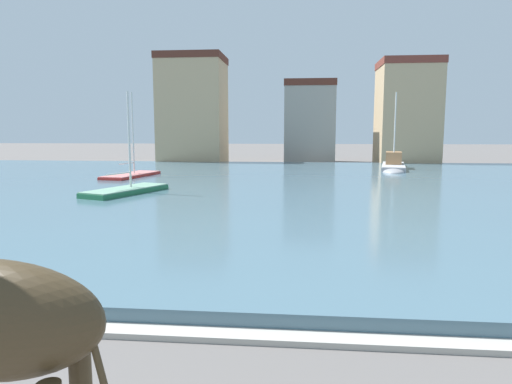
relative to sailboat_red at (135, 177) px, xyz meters
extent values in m
cube|color=#476675|center=(12.63, -4.16, -0.14)|extent=(83.95, 44.05, 0.41)
cube|color=#ADA89E|center=(12.63, -26.43, -0.29)|extent=(83.95, 0.50, 0.12)
cylinder|color=#42331E|center=(11.53, -31.59, 1.84)|extent=(0.24, 0.05, 0.90)
cube|color=red|center=(-0.10, -0.59, -0.06)|extent=(2.92, 6.20, 0.58)
ellipsoid|color=red|center=(0.37, 2.20, -0.06)|extent=(2.08, 2.35, 0.55)
cube|color=#C7716E|center=(-0.10, -0.59, 0.26)|extent=(2.86, 6.07, 0.06)
cylinder|color=silver|center=(-0.03, -0.15, 3.37)|extent=(0.12, 0.12, 6.26)
cylinder|color=silver|center=(-0.20, -1.18, 1.13)|extent=(0.43, 2.07, 0.08)
cube|color=#236B42|center=(3.17, -9.99, -0.01)|extent=(3.55, 5.69, 0.67)
ellipsoid|color=#236B42|center=(4.05, -7.58, -0.01)|extent=(2.18, 2.33, 0.63)
cube|color=gray|center=(3.17, -9.99, 0.35)|extent=(3.48, 5.57, 0.06)
cylinder|color=silver|center=(3.31, -9.61, 3.02)|extent=(0.12, 0.12, 5.39)
cylinder|color=silver|center=(2.99, -10.50, 1.22)|extent=(0.72, 1.80, 0.08)
cube|color=#939399|center=(21.53, 9.07, 0.04)|extent=(3.54, 8.51, 0.77)
ellipsoid|color=#939399|center=(20.80, 5.21, 0.04)|extent=(2.33, 3.19, 0.73)
cube|color=#B1B1B5|center=(21.53, 9.07, 0.45)|extent=(3.47, 8.34, 0.06)
cube|color=#9E7047|center=(21.65, 9.68, 1.05)|extent=(1.93, 3.11, 1.13)
cylinder|color=silver|center=(21.42, 8.46, 3.73)|extent=(0.12, 0.12, 6.62)
cylinder|color=silver|center=(21.69, 9.89, 1.32)|extent=(0.62, 2.86, 0.08)
cube|color=tan|center=(-0.11, 20.29, 5.70)|extent=(7.53, 6.77, 12.10)
cube|color=#51281E|center=(-0.11, 20.29, 12.16)|extent=(7.68, 6.91, 0.80)
cube|color=gray|center=(13.93, 23.41, 4.27)|extent=(6.05, 6.89, 9.23)
cube|color=#51281E|center=(13.93, 23.41, 9.28)|extent=(6.17, 7.02, 0.80)
cube|color=tan|center=(25.02, 19.99, 5.22)|extent=(6.52, 6.31, 11.14)
cube|color=brown|center=(25.02, 19.99, 11.19)|extent=(6.65, 6.44, 0.80)
camera|label=1|loc=(12.86, -34.38, 3.47)|focal=31.91mm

